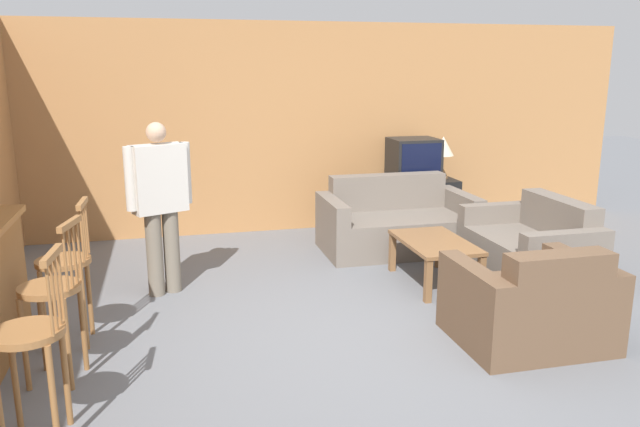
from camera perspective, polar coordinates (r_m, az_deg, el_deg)
name	(u,v)px	position (r m, az deg, el deg)	size (l,w,h in m)	color
ground_plane	(366,347)	(4.82, 4.18, -12.09)	(24.00, 24.00, 0.00)	slate
wall_back	(279,129)	(7.90, -3.79, 7.75)	(9.40, 0.08, 2.60)	#B27A47
bar_chair_near	(31,345)	(3.83, -24.88, -10.86)	(0.43, 0.43, 1.11)	#996638
bar_chair_mid	(53,299)	(4.48, -23.21, -7.18)	(0.48, 0.48, 1.11)	#996638
bar_chair_far	(66,271)	(5.04, -22.18, -4.87)	(0.41, 0.41, 1.11)	#996638
couch_far	(396,224)	(7.21, 6.95, -1.00)	(1.70, 0.95, 0.82)	#70665B
armchair_near	(531,307)	(5.03, 18.72, -8.06)	(1.09, 0.90, 0.80)	brown
loveseat_right	(531,248)	(6.59, 18.76, -3.04)	(0.87, 1.37, 0.79)	#70665B
coffee_table	(435,247)	(6.11, 10.45, -3.02)	(0.60, 0.99, 0.43)	brown
tv_unit	(412,205)	(8.11, 8.39, 0.80)	(1.12, 0.54, 0.65)	black
tv	(413,159)	(8.00, 8.54, 4.92)	(0.59, 0.52, 0.53)	black
table_lamp	(443,147)	(8.15, 11.19, 5.96)	(0.28, 0.28, 0.55)	brown
person_by_window	(160,200)	(5.81, -14.41, 1.21)	(0.58, 0.37, 1.59)	#756B5B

